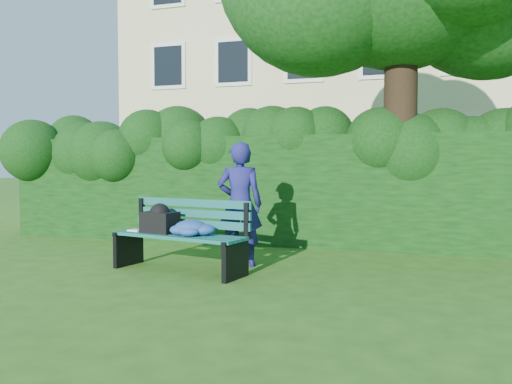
% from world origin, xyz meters
% --- Properties ---
extents(ground, '(80.00, 80.00, 0.00)m').
position_xyz_m(ground, '(0.00, 0.00, 0.00)').
color(ground, '#305819').
rests_on(ground, ground).
extents(apartment_building, '(16.00, 8.08, 12.00)m').
position_xyz_m(apartment_building, '(-0.00, 13.99, 6.00)').
color(apartment_building, '#CABE87').
rests_on(apartment_building, ground).
extents(hedge, '(10.00, 1.00, 1.80)m').
position_xyz_m(hedge, '(0.00, 2.20, 0.90)').
color(hedge, black).
rests_on(hedge, ground).
extents(park_bench, '(1.84, 0.94, 0.89)m').
position_xyz_m(park_bench, '(-0.70, -0.39, 0.51)').
color(park_bench, '#115653').
rests_on(park_bench, ground).
extents(man_reading, '(0.67, 0.52, 1.62)m').
position_xyz_m(man_reading, '(-0.09, 0.15, 0.81)').
color(man_reading, navy).
rests_on(man_reading, ground).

